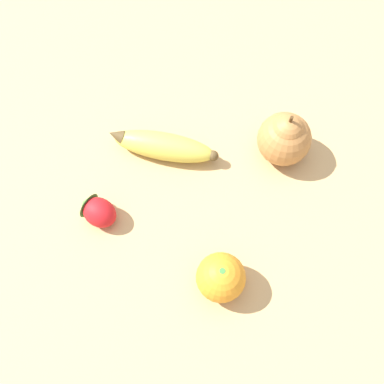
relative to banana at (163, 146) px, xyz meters
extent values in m
plane|color=tan|center=(-0.04, -0.01, -0.02)|extent=(3.00, 3.00, 0.00)
ellipsoid|color=#DBCC4C|center=(0.00, 0.00, 0.00)|extent=(0.17, 0.06, 0.04)
cone|color=brown|center=(-0.08, 0.01, 0.01)|extent=(0.03, 0.03, 0.03)
sphere|color=brown|center=(0.08, -0.01, 0.00)|extent=(0.02, 0.02, 0.02)
sphere|color=orange|center=(0.11, -0.21, 0.01)|extent=(0.07, 0.07, 0.07)
cylinder|color=#3D8438|center=(0.11, -0.21, 0.04)|extent=(0.01, 0.01, 0.00)
sphere|color=#B2753D|center=(0.19, 0.02, 0.02)|extent=(0.08, 0.08, 0.08)
sphere|color=#B2753D|center=(0.19, 0.02, 0.04)|extent=(0.05, 0.05, 0.05)
cylinder|color=#4C3319|center=(0.19, 0.02, 0.07)|extent=(0.01, 0.01, 0.02)
ellipsoid|color=red|center=(-0.08, -0.12, 0.00)|extent=(0.07, 0.06, 0.04)
cone|color=#3D8438|center=(-0.10, -0.11, 0.00)|extent=(0.03, 0.04, 0.04)
camera|label=1|loc=(0.08, -0.36, 0.61)|focal=42.00mm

